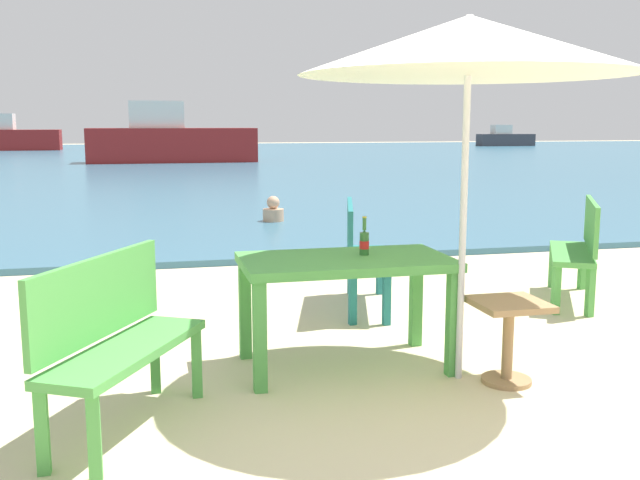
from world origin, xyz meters
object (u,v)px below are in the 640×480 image
Objects in this scene: picnic_table_green at (346,273)px; side_table_wood at (508,329)px; boat_cargo_ship at (6,137)px; bench_green_right at (580,244)px; boat_barge at (170,140)px; bench_teal_center at (360,249)px; patio_umbrella at (469,46)px; beer_bottle_amber at (364,241)px; bench_green_left at (115,333)px; boat_ferry at (505,138)px; swimmer_person at (273,211)px.

side_table_wood is (0.92, -0.55, -0.30)m from picnic_table_green.
boat_cargo_ship is (-10.19, 42.36, 0.50)m from side_table_wood.
bench_green_right is 0.18× the size of boat_barge.
boat_cargo_ship is at bearing 102.50° from picnic_table_green.
bench_teal_center is at bearing 69.89° from picnic_table_green.
boat_cargo_ship is at bearing 119.51° from boat_barge.
boat_barge is at bearing 92.05° from patio_umbrella.
side_table_wood is (0.77, -0.62, -0.50)m from beer_bottle_amber.
bench_green_right is at bearing 25.89° from bench_green_left.
patio_umbrella reaches higher than boat_ferry.
side_table_wood is 0.08× the size of boat_barge.
boat_barge is (-0.94, 26.32, -1.15)m from patio_umbrella.
picnic_table_green is at bearing -118.88° from boat_ferry.
beer_bottle_amber is 0.21× the size of bench_teal_center.
side_table_wood is 0.09× the size of boat_cargo_ship.
bench_green_right is 46.67m from boat_ferry.
beer_bottle_amber is at bearing 137.92° from patio_umbrella.
side_table_wood is 2.41m from bench_green_left.
bench_green_left is 1.00× the size of bench_green_right.
boat_cargo_ship reaches higher than boat_ferry.
picnic_table_green is 42.82m from boat_cargo_ship.
boat_cargo_ship is at bearing 103.69° from bench_teal_center.
beer_bottle_amber is at bearing -153.96° from bench_green_right.
picnic_table_green reaches higher than swimmer_person.
bench_green_left is at bearing -176.11° from side_table_wood.
boat_barge is 18.25m from boat_cargo_ship.
boat_ferry is (21.07, 41.65, 0.07)m from bench_green_right.
patio_umbrella is 0.56× the size of boat_ferry.
beer_bottle_amber is 0.65× the size of swimmer_person.
boat_ferry is at bearing 57.45° from swimmer_person.
boat_cargo_ship is (-8.99, 15.88, -0.11)m from boat_barge.
side_table_wood is at bearing 3.89° from bench_green_left.
beer_bottle_amber is at bearing 23.94° from picnic_table_green.
swimmer_person is 36.29m from boat_cargo_ship.
bench_teal_center is 2.07m from bench_green_right.
boat_barge is at bearing 91.95° from bench_teal_center.
boat_ferry is (22.75, 43.47, 0.26)m from side_table_wood.
bench_teal_center is 1.02× the size of bench_green_left.
side_table_wood is 43.57m from boat_cargo_ship.
boat_cargo_ship reaches higher than beer_bottle_amber.
boat_cargo_ship reaches higher than swimmer_person.
bench_green_right is at bearing 25.93° from picnic_table_green.
boat_ferry is (23.01, 43.31, -1.50)m from patio_umbrella.
boat_ferry is at bearing 60.04° from bench_green_left.
boat_cargo_ship is at bearing -178.08° from boat_ferry.
boat_ferry is 32.96m from boat_cargo_ship.
bench_green_left is at bearing -154.11° from bench_green_right.
picnic_table_green is 1.14× the size of bench_green_left.
boat_ferry is (23.52, 42.85, -0.24)m from beer_bottle_amber.
side_table_wood reaches higher than swimmer_person.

